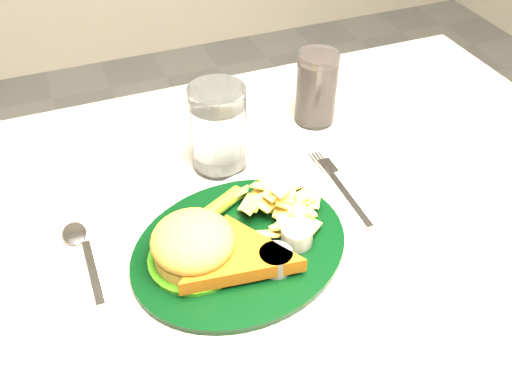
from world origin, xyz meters
The scene contains 7 objects.
table centered at (0.00, 0.00, 0.38)m, with size 1.20×0.80×0.75m, color #9E988E, non-canonical shape.
dinner_plate centered at (-0.04, -0.04, 0.78)m, with size 0.30×0.25×0.07m, color black, non-canonical shape.
water_glass centered at (0.00, 0.14, 0.82)m, with size 0.09×0.09×0.14m, color white.
cola_glass centered at (0.19, 0.20, 0.81)m, with size 0.07×0.07×0.13m, color black.
fork_napkin centered at (0.15, 0.00, 0.76)m, with size 0.12×0.16×0.01m, color white, non-canonical shape.
spoon centered at (-0.23, -0.01, 0.76)m, with size 0.04×0.16×0.01m, color silver, non-canonical shape.
wrapped_straw centered at (-0.06, 0.08, 0.75)m, with size 0.22×0.08×0.01m, color white, non-canonical shape.
Camera 1 is at (-0.21, -0.53, 1.31)m, focal length 40.00 mm.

